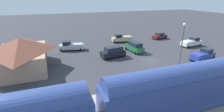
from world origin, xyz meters
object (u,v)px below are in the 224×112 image
at_px(sedan_maroon, 160,36).
at_px(pickup_white, 192,42).
at_px(pedestrian_on_platform, 151,85).
at_px(pickup_silver, 71,46).
at_px(suv_black, 113,52).
at_px(station_building, 22,53).
at_px(pedestrian_waiting_far, 152,83).
at_px(suv_green, 135,47).
at_px(pickup_blue, 203,55).
at_px(passenger_train, 96,105).
at_px(light_pole_near_platform, 182,44).
at_px(pickup_tan, 122,38).

height_order(sedan_maroon, pickup_white, pickup_white).
distance_m(pedestrian_on_platform, pickup_silver, 23.07).
bearing_deg(pickup_silver, suv_black, -137.30).
relative_size(station_building, pedestrian_waiting_far, 6.90).
relative_size(pedestrian_waiting_far, pickup_silver, 0.30).
relative_size(sedan_maroon, pickup_silver, 0.84).
bearing_deg(pickup_silver, suv_green, -114.48).
bearing_deg(pickup_blue, pickup_white, -32.09).
distance_m(pedestrian_waiting_far, suv_black, 13.84).
relative_size(pickup_blue, pickup_silver, 0.99).
relative_size(suv_black, pickup_blue, 0.90).
bearing_deg(station_building, passenger_train, -156.82).
bearing_deg(pickup_blue, pickup_silver, 56.58).
distance_m(passenger_train, suv_green, 24.56).
relative_size(passenger_train, suv_black, 6.60).
xyz_separation_m(station_building, pedestrian_waiting_far, (-13.81, -16.14, -1.53)).
bearing_deg(sedan_maroon, pedestrian_on_platform, 142.54).
bearing_deg(station_building, light_pole_near_platform, -116.32).
distance_m(station_building, pickup_white, 37.11).
height_order(station_building, pickup_silver, station_building).
bearing_deg(suv_black, sedan_maroon, -61.08).
bearing_deg(station_building, sedan_maroon, -73.69).
distance_m(pedestrian_on_platform, pedestrian_waiting_far, 0.56).
relative_size(pedestrian_on_platform, pickup_silver, 0.30).
xyz_separation_m(station_building, pickup_blue, (-7.31, -31.94, -1.78)).
bearing_deg(pickup_silver, passenger_train, 177.17).
xyz_separation_m(passenger_train, suv_black, (18.02, -8.49, -1.71)).
height_order(suv_black, pickup_blue, suv_black).
distance_m(sedan_maroon, pickup_silver, 25.46).
height_order(pedestrian_on_platform, pickup_white, pickup_white).
distance_m(station_building, pickup_blue, 32.82).
bearing_deg(suv_black, passenger_train, 154.78).
height_order(pedestrian_waiting_far, pickup_white, pickup_white).
bearing_deg(suv_green, pedestrian_on_platform, 158.93).
distance_m(passenger_train, light_pole_near_platform, 16.57).
bearing_deg(pickup_silver, pickup_white, -104.00).
distance_m(suv_black, pickup_white, 20.88).
distance_m(suv_green, pickup_white, 15.12).
relative_size(pickup_tan, sedan_maroon, 1.17).
relative_size(pedestrian_waiting_far, pickup_blue, 0.30).
bearing_deg(pedestrian_on_platform, sedan_maroon, -37.46).
bearing_deg(suv_green, pickup_white, -94.11).
distance_m(station_building, suv_black, 16.28).
xyz_separation_m(station_building, suv_black, (0.02, -16.19, -1.66)).
bearing_deg(sedan_maroon, station_building, 106.31).
xyz_separation_m(pickup_tan, sedan_maroon, (-0.48, -11.71, -0.15)).
bearing_deg(suv_black, pickup_tan, -31.53).
bearing_deg(pickup_silver, pedestrian_on_platform, -162.92).
distance_m(pedestrian_on_platform, pickup_tan, 25.69).
relative_size(suv_green, light_pole_near_platform, 0.62).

